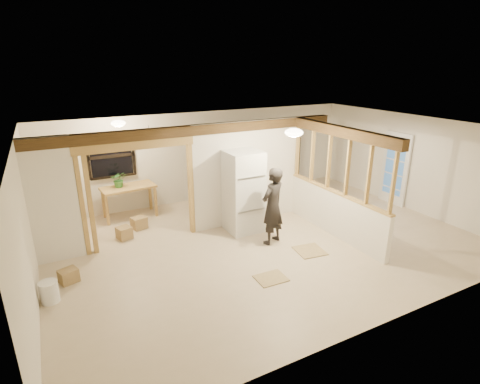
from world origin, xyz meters
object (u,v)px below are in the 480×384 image
refrigerator (243,192)px  work_table (130,202)px  woman (273,206)px  shop_vac (71,216)px  bookshelf (287,162)px

refrigerator → work_table: bearing=137.3°
refrigerator → work_table: size_ratio=1.45×
refrigerator → woman: (0.24, -0.89, -0.10)m
woman → shop_vac: woman is taller
shop_vac → woman: bearing=-36.6°
woman → shop_vac: (-3.85, 2.86, -0.55)m
work_table → shop_vac: size_ratio=2.18×
shop_vac → refrigerator: bearing=-28.7°
refrigerator → shop_vac: (-3.61, 1.97, -0.65)m
work_table → shop_vac: work_table is taller
refrigerator → woman: size_ratio=1.11×
woman → shop_vac: 4.83m
work_table → bookshelf: bookshelf is taller
work_table → bookshelf: size_ratio=0.83×
woman → work_table: (-2.44, 2.92, -0.44)m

